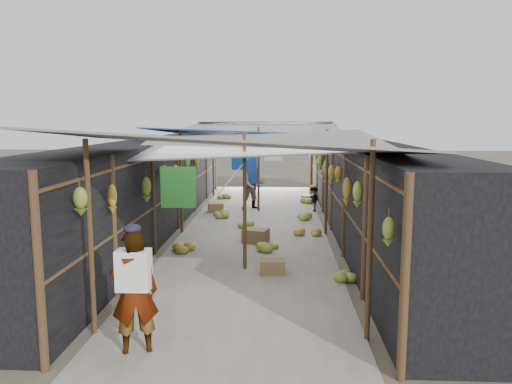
% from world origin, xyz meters
% --- Properties ---
extents(ground, '(80.00, 80.00, 0.00)m').
position_xyz_m(ground, '(0.00, 0.00, 0.00)').
color(ground, '#6B6356').
rests_on(ground, ground).
extents(aisle_slab, '(3.60, 16.00, 0.02)m').
position_xyz_m(aisle_slab, '(0.00, 6.50, 0.01)').
color(aisle_slab, '#9E998E').
rests_on(aisle_slab, ground).
extents(stall_left, '(1.40, 15.00, 2.30)m').
position_xyz_m(stall_left, '(-2.70, 6.50, 1.15)').
color(stall_left, black).
rests_on(stall_left, ground).
extents(stall_right, '(1.40, 15.00, 2.30)m').
position_xyz_m(stall_right, '(2.70, 6.50, 1.15)').
color(stall_right, black).
rests_on(stall_right, ground).
extents(crate_near, '(0.65, 0.58, 0.33)m').
position_xyz_m(crate_near, '(0.11, 5.05, 0.17)').
color(crate_near, olive).
rests_on(crate_near, ground).
extents(crate_mid, '(0.47, 0.38, 0.28)m').
position_xyz_m(crate_mid, '(0.53, 2.70, 0.14)').
color(crate_mid, olive).
rests_on(crate_mid, ground).
extents(crate_back, '(0.53, 0.47, 0.30)m').
position_xyz_m(crate_back, '(-1.31, 8.77, 0.15)').
color(crate_back, olive).
rests_on(crate_back, ground).
extents(black_basin, '(0.56, 0.56, 0.17)m').
position_xyz_m(black_basin, '(1.70, 11.40, 0.08)').
color(black_basin, black).
rests_on(black_basin, ground).
extents(vendor_elderly, '(0.65, 0.52, 1.55)m').
position_xyz_m(vendor_elderly, '(-1.09, -0.50, 0.77)').
color(vendor_elderly, white).
rests_on(vendor_elderly, ground).
extents(shopper_blue, '(0.95, 0.87, 1.59)m').
position_xyz_m(shopper_blue, '(-0.18, 9.37, 0.80)').
color(shopper_blue, navy).
rests_on(shopper_blue, ground).
extents(vendor_seated, '(0.33, 0.53, 0.79)m').
position_xyz_m(vendor_seated, '(1.70, 9.05, 0.40)').
color(vendor_seated, '#4F4A44').
rests_on(vendor_seated, ground).
extents(market_canopy, '(5.62, 15.20, 2.77)m').
position_xyz_m(market_canopy, '(0.02, 6.85, 2.41)').
color(market_canopy, brown).
rests_on(market_canopy, ground).
extents(hanging_bananas, '(3.96, 14.45, 0.81)m').
position_xyz_m(hanging_bananas, '(-0.00, 7.20, 1.62)').
color(hanging_bananas, olive).
rests_on(hanging_bananas, ground).
extents(floor_bananas, '(3.89, 10.05, 0.33)m').
position_xyz_m(floor_bananas, '(0.11, 5.97, 0.14)').
color(floor_bananas, '#A68C2A').
rests_on(floor_bananas, ground).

